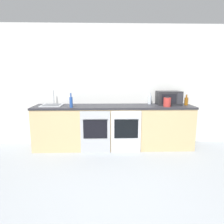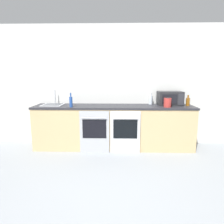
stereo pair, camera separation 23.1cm
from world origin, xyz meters
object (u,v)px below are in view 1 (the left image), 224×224
Objects in this scene: bottle_amber at (186,101)px; bottle_blue at (71,102)px; oven_right at (126,132)px; microwave at (169,98)px; oven_left at (95,132)px; sink at (52,105)px; kettle at (167,102)px; bottle_clear at (150,100)px.

bottle_blue reaches higher than bottle_amber.
oven_right is 1.21m from microwave.
microwave is 1.77× the size of bottle_blue.
bottle_amber is at bearing -12.28° from microwave.
oven_left is at bearing -12.13° from bottle_blue.
oven_right is 1.64m from sink.
microwave is 0.37m from bottle_amber.
bottle_blue is 1.46× the size of kettle.
oven_right is 3.01× the size of bottle_blue.
microwave is 0.29m from kettle.
sink is at bearing 166.63° from oven_right.
oven_right is at bearing -5.36° from bottle_blue.
microwave is (0.95, 0.42, 0.62)m from oven_right.
sink reaches higher than bottle_blue.
bottle_clear is at bearing 4.87° from sink.
oven_left is at bearing -173.75° from kettle.
oven_left is at bearing 180.00° from oven_right.
bottle_clear is (-0.73, 0.20, 0.01)m from bottle_amber.
oven_left is 0.76m from bottle_blue.
bottle_amber is (1.91, 0.34, 0.56)m from oven_left.
sink is at bearing 149.65° from bottle_blue.
microwave is 2.60× the size of kettle.
oven_left is 4.41× the size of kettle.
kettle is (1.44, 0.16, 0.57)m from oven_left.
microwave is 2.47m from sink.
kettle is at bearing 10.69° from oven_right.
kettle is (0.84, 0.16, 0.57)m from oven_right.
kettle is at bearing -158.21° from bottle_amber.
bottle_clear is (1.17, 0.54, 0.57)m from oven_left.
oven_left is 1.72m from microwave.
bottle_blue is at bearing -165.07° from bottle_clear.
oven_right is 4.41× the size of kettle.
oven_left is at bearing -155.32° from bottle_clear.
microwave is at bearing -17.44° from bottle_clear.
bottle_amber is at bearing 10.21° from oven_left.
microwave reaches higher than bottle_clear.
microwave is at bearing 67.30° from kettle.
bottle_clear is at bearing 162.56° from microwave.
oven_right is 3.81× the size of bottle_amber.
oven_right is at bearing -156.06° from microwave.
oven_left is 1.10m from sink.
bottle_amber is (0.35, -0.08, -0.06)m from microwave.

